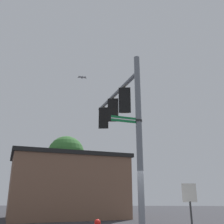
% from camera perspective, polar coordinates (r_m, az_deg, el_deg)
% --- Properties ---
extents(signal_pole, '(0.24, 0.24, 7.28)m').
position_cam_1_polar(signal_pole, '(10.13, 6.02, -6.32)').
color(signal_pole, slate).
rests_on(signal_pole, ground).
extents(mast_arm, '(2.22, 4.77, 0.18)m').
position_cam_1_polar(mast_arm, '(13.23, 0.71, 3.89)').
color(mast_arm, slate).
extents(traffic_light_nearest_pole, '(0.54, 0.49, 1.31)m').
position_cam_1_polar(traffic_light_nearest_pole, '(11.92, 2.81, 2.36)').
color(traffic_light_nearest_pole, black).
extents(traffic_light_mid_inner, '(0.54, 0.49, 1.31)m').
position_cam_1_polar(traffic_light_mid_inner, '(13.23, 0.27, 0.24)').
color(traffic_light_mid_inner, black).
extents(traffic_light_mid_outer, '(0.54, 0.49, 1.31)m').
position_cam_1_polar(traffic_light_mid_outer, '(14.58, -1.80, -1.49)').
color(traffic_light_mid_outer, black).
extents(street_name_sign, '(1.21, 0.62, 0.22)m').
position_cam_1_polar(street_name_sign, '(10.18, 4.11, -1.77)').
color(street_name_sign, '#147238').
extents(bird_flying, '(0.51, 0.32, 0.11)m').
position_cam_1_polar(bird_flying, '(15.03, -6.57, 7.58)').
color(bird_flying, gray).
extents(storefront_building, '(10.63, 9.63, 4.79)m').
position_cam_1_polar(storefront_building, '(21.71, -9.79, -15.67)').
color(storefront_building, brown).
rests_on(storefront_building, ground).
extents(tree_by_storefront, '(2.99, 2.99, 6.34)m').
position_cam_1_polar(tree_by_storefront, '(21.70, -10.09, -9.32)').
color(tree_by_storefront, '#4C3823').
rests_on(tree_by_storefront, ground).
extents(historical_marker, '(0.60, 0.08, 2.13)m').
position_cam_1_polar(historical_marker, '(11.94, 16.75, -18.27)').
color(historical_marker, '#333333').
rests_on(historical_marker, ground).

